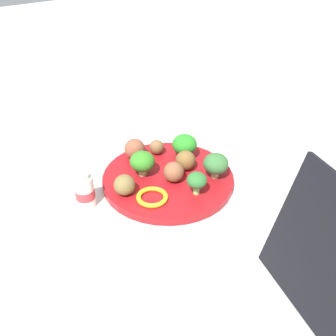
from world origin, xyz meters
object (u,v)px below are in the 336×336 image
broccoli_floret_back_left (197,181)px  broccoli_floret_mid_right (185,145)px  meatball_mid_right (157,147)px  yogurt_bottle (85,191)px  broccoli_floret_back_right (142,162)px  meatball_center (124,185)px  meatball_far_rim (135,149)px  broccoli_floret_near_rim (216,164)px  pepper_ring_back_right (152,197)px  napkin (250,142)px  fork (254,144)px  knife (243,138)px  meatball_mid_left (187,161)px  plate (168,179)px  meatball_near_rim (173,172)px

broccoli_floret_back_left → broccoli_floret_mid_right: (-0.06, -0.12, 0.00)m
broccoli_floret_mid_right → meatball_mid_right: broccoli_floret_mid_right is taller
meatball_mid_right → yogurt_bottle: bearing=16.0°
broccoli_floret_back_right → meatball_center: 0.07m
broccoli_floret_back_left → meatball_far_rim: size_ratio=1.03×
broccoli_floret_near_rim → meatball_far_rim: 0.19m
broccoli_floret_back_right → pepper_ring_back_right: bearing=69.9°
meatball_mid_right → pepper_ring_back_right: size_ratio=0.54×
meatball_far_rim → napkin: (-0.29, 0.09, -0.04)m
broccoli_floret_near_rim → napkin: size_ratio=0.32×
fork → broccoli_floret_near_rim: bearing=17.8°
knife → yogurt_bottle: size_ratio=1.89×
meatball_mid_left → meatball_center: same height
broccoli_floret_near_rim → napkin: bearing=-157.9°
meatball_mid_left → meatball_center: bearing=-2.0°
plate → pepper_ring_back_right: size_ratio=4.47×
meatball_near_rim → meatball_far_rim: bearing=-81.6°
meatball_mid_right → yogurt_bottle: yogurt_bottle is taller
broccoli_floret_back_right → yogurt_bottle: bearing=2.6°
plate → meatball_mid_left: (-0.05, 0.00, 0.03)m
broccoli_floret_mid_right → napkin: bearing=173.0°
broccoli_floret_back_right → meatball_far_rim: broccoli_floret_back_right is taller
pepper_ring_back_right → napkin: size_ratio=0.37×
broccoli_floret_near_rim → knife: 0.21m
meatball_near_rim → yogurt_bottle: bearing=-15.8°
broccoli_floret_back_left → fork: (-0.25, -0.08, -0.04)m
broccoli_floret_mid_right → meatball_mid_left: 0.05m
fork → yogurt_bottle: bearing=-4.2°
meatball_mid_left → meatball_mid_right: (0.01, -0.09, -0.00)m
broccoli_floret_near_rim → fork: 0.19m
meatball_near_rim → knife: (-0.26, -0.05, -0.03)m
knife → meatball_mid_left: bearing=10.3°
meatball_mid_right → pepper_ring_back_right: bearing=52.9°
broccoli_floret_mid_right → broccoli_floret_back_right: size_ratio=1.03×
fork → broccoli_floret_back_left: bearing=17.8°
plate → meatball_far_rim: 0.11m
plate → fork: plate is taller
broccoli_floret_mid_right → meatball_mid_left: bearing=58.4°
meatball_far_rim → meatball_center: bearing=49.8°
broccoli_floret_back_right → napkin: bearing=176.2°
meatball_near_rim → pepper_ring_back_right: (0.07, 0.03, -0.02)m
broccoli_floret_mid_right → meatball_mid_left: size_ratio=1.29×
meatball_mid_left → meatball_far_rim: 0.13m
broccoli_floret_mid_right → broccoli_floret_back_right: broccoli_floret_mid_right is taller
meatball_mid_right → fork: 0.25m
meatball_mid_right → fork: meatball_mid_right is taller
meatball_center → yogurt_bottle: (0.07, -0.03, -0.00)m
plate → meatball_center: 0.11m
meatball_near_rim → meatball_mid_right: bearing=-106.8°
broccoli_floret_back_right → meatball_center: broccoli_floret_back_right is taller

